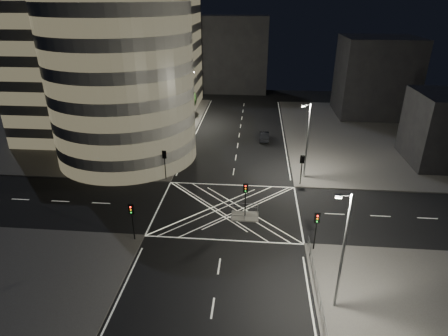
# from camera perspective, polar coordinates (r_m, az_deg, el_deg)

# --- Properties ---
(ground) EXTENTS (120.00, 120.00, 0.00)m
(ground) POSITION_cam_1_polar(r_m,az_deg,el_deg) (43.10, 0.60, -6.27)
(ground) COLOR black
(ground) RESTS_ON ground
(sidewalk_far_left) EXTENTS (42.00, 42.00, 0.15)m
(sidewalk_far_left) POSITION_cam_1_polar(r_m,az_deg,el_deg) (74.67, -20.52, 5.95)
(sidewalk_far_left) COLOR #4A4846
(sidewalk_far_left) RESTS_ON ground
(sidewalk_far_right) EXTENTS (42.00, 42.00, 0.15)m
(sidewalk_far_right) POSITION_cam_1_polar(r_m,az_deg,el_deg) (72.43, 26.07, 4.42)
(sidewalk_far_right) COLOR #4A4846
(sidewalk_far_right) RESTS_ON ground
(central_island) EXTENTS (3.00, 2.00, 0.15)m
(central_island) POSITION_cam_1_polar(r_m,az_deg,el_deg) (41.70, 3.20, -7.36)
(central_island) COLOR slate
(central_island) RESTS_ON ground
(office_tower_curved) EXTENTS (30.00, 29.00, 27.20)m
(office_tower_curved) POSITION_cam_1_polar(r_m,az_deg,el_deg) (61.08, -18.28, 14.59)
(office_tower_curved) COLOR gray
(office_tower_curved) RESTS_ON sidewalk_far_left
(office_block_rear) EXTENTS (24.00, 16.00, 22.00)m
(office_block_rear) POSITION_cam_1_polar(r_m,az_deg,el_deg) (83.35, -12.83, 16.60)
(office_block_rear) COLOR gray
(office_block_rear) RESTS_ON sidewalk_far_left
(building_right_far) EXTENTS (14.00, 12.00, 15.00)m
(building_right_far) POSITION_cam_1_polar(r_m,az_deg,el_deg) (81.53, 22.09, 12.76)
(building_right_far) COLOR black
(building_right_far) RESTS_ON sidewalk_far_right
(building_far_end) EXTENTS (18.00, 8.00, 18.00)m
(building_far_end) POSITION_cam_1_polar(r_m,az_deg,el_deg) (95.96, 1.01, 16.89)
(building_far_end) COLOR black
(building_far_end) RESTS_ON ground
(tree_a) EXTENTS (5.01, 5.01, 7.52)m
(tree_a) POSITION_cam_1_polar(r_m,az_deg,el_deg) (50.79, -10.48, 4.28)
(tree_a) COLOR black
(tree_a) RESTS_ON sidewalk_far_left
(tree_b) EXTENTS (4.80, 4.80, 7.43)m
(tree_b) POSITION_cam_1_polar(r_m,az_deg,el_deg) (56.26, -8.93, 6.46)
(tree_b) COLOR black
(tree_b) RESTS_ON sidewalk_far_left
(tree_c) EXTENTS (3.62, 3.62, 6.58)m
(tree_c) POSITION_cam_1_polar(r_m,az_deg,el_deg) (61.87, -7.64, 8.06)
(tree_c) COLOR black
(tree_c) RESTS_ON sidewalk_far_left
(tree_d) EXTENTS (4.85, 4.85, 7.57)m
(tree_d) POSITION_cam_1_polar(r_m,az_deg,el_deg) (67.44, -6.58, 9.78)
(tree_d) COLOR black
(tree_d) RESTS_ON sidewalk_far_left
(tree_e) EXTENTS (3.68, 3.68, 6.08)m
(tree_e) POSITION_cam_1_polar(r_m,az_deg,el_deg) (73.34, -5.63, 10.39)
(tree_e) COLOR black
(tree_e) RESTS_ON sidewalk_far_left
(traffic_signal_fl) EXTENTS (0.55, 0.22, 4.00)m
(traffic_signal_fl) POSITION_cam_1_polar(r_m,az_deg,el_deg) (49.09, -9.04, 1.30)
(traffic_signal_fl) COLOR black
(traffic_signal_fl) RESTS_ON sidewalk_far_left
(traffic_signal_nl) EXTENTS (0.55, 0.22, 4.00)m
(traffic_signal_nl) POSITION_cam_1_polar(r_m,az_deg,el_deg) (37.54, -13.86, -7.01)
(traffic_signal_nl) COLOR black
(traffic_signal_nl) RESTS_ON sidewalk_near_left
(traffic_signal_fr) EXTENTS (0.55, 0.22, 4.00)m
(traffic_signal_fr) POSITION_cam_1_polar(r_m,az_deg,el_deg) (48.07, 11.79, 0.54)
(traffic_signal_fr) COLOR black
(traffic_signal_fr) RESTS_ON sidewalk_far_right
(traffic_signal_nr) EXTENTS (0.55, 0.22, 4.00)m
(traffic_signal_nr) POSITION_cam_1_polar(r_m,az_deg,el_deg) (36.19, 13.91, -8.33)
(traffic_signal_nr) COLOR black
(traffic_signal_nr) RESTS_ON sidewalk_near_right
(traffic_signal_island) EXTENTS (0.55, 0.22, 4.00)m
(traffic_signal_island) POSITION_cam_1_polar(r_m,az_deg,el_deg) (40.26, 3.29, -3.94)
(traffic_signal_island) COLOR black
(traffic_signal_island) RESTS_ON central_island
(street_lamp_left_near) EXTENTS (1.25, 0.25, 10.00)m
(street_lamp_left_near) POSITION_cam_1_polar(r_m,az_deg,el_deg) (53.02, -8.60, 6.16)
(street_lamp_left_near) COLOR slate
(street_lamp_left_near) RESTS_ON sidewalk_far_left
(street_lamp_left_far) EXTENTS (1.25, 0.25, 10.00)m
(street_lamp_left_far) POSITION_cam_1_polar(r_m,az_deg,el_deg) (69.94, -5.25, 10.90)
(street_lamp_left_far) COLOR slate
(street_lamp_left_far) RESTS_ON sidewalk_far_left
(street_lamp_right_far) EXTENTS (1.25, 0.25, 10.00)m
(street_lamp_right_far) POSITION_cam_1_polar(r_m,az_deg,el_deg) (49.19, 12.53, 4.35)
(street_lamp_right_far) COLOR slate
(street_lamp_right_far) RESTS_ON sidewalk_far_right
(street_lamp_right_near) EXTENTS (1.25, 0.25, 10.00)m
(street_lamp_right_near) POSITION_cam_1_polar(r_m,az_deg,el_deg) (29.03, 17.61, -11.72)
(street_lamp_right_near) COLOR slate
(street_lamp_right_near) RESTS_ON sidewalk_near_right
(railing_near_right) EXTENTS (0.06, 11.70, 1.10)m
(railing_near_right) POSITION_cam_1_polar(r_m,az_deg,el_deg) (33.20, 13.88, -16.57)
(railing_near_right) COLOR slate
(railing_near_right) RESTS_ON sidewalk_near_right
(railing_island_south) EXTENTS (2.80, 0.06, 1.10)m
(railing_island_south) POSITION_cam_1_polar(r_m,az_deg,el_deg) (40.60, 3.17, -7.29)
(railing_island_south) COLOR slate
(railing_island_south) RESTS_ON central_island
(railing_island_north) EXTENTS (2.80, 0.06, 1.10)m
(railing_island_north) POSITION_cam_1_polar(r_m,az_deg,el_deg) (42.14, 3.26, -5.99)
(railing_island_north) COLOR slate
(railing_island_north) RESTS_ON central_island
(sedan) EXTENTS (1.56, 4.45, 1.46)m
(sedan) POSITION_cam_1_polar(r_m,az_deg,el_deg) (63.49, 6.14, 4.87)
(sedan) COLOR black
(sedan) RESTS_ON ground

